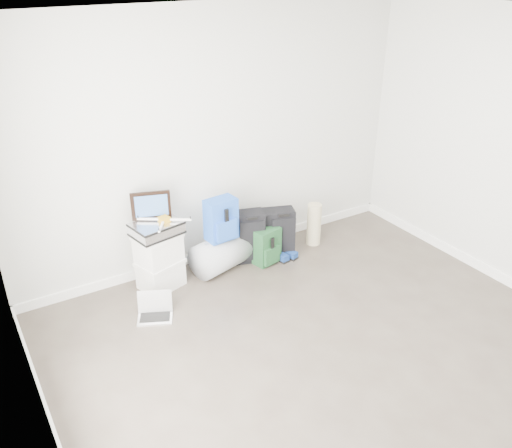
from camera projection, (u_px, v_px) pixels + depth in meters
ground at (368, 388)px, 4.30m from camera, size 5.00×5.00×0.00m
room_envelope at (390, 188)px, 3.53m from camera, size 4.52×5.02×2.71m
boxes_stack at (160, 261)px, 5.47m from camera, size 0.50×0.45×0.60m
briefcase at (157, 229)px, 5.30m from camera, size 0.51×0.42×0.13m
painting at (151, 205)px, 5.28m from camera, size 0.37×0.14×0.29m
drone at (164, 219)px, 5.29m from camera, size 0.46×0.46×0.05m
duffel_bag at (221, 253)px, 5.82m from camera, size 0.70×0.54×0.38m
blue_backpack at (221, 220)px, 5.62m from camera, size 0.34×0.26×0.45m
large_suitcase at (247, 237)px, 5.95m from camera, size 0.42×0.33×0.58m
green_backpack at (267, 247)px, 5.94m from camera, size 0.32×0.27×0.41m
carry_on at (278, 232)px, 6.08m from camera, size 0.40×0.33×0.55m
shoes at (284, 255)px, 6.10m from camera, size 0.26×0.26×0.08m
rolled_rug at (314, 224)px, 6.31m from camera, size 0.16×0.16×0.50m
laptop at (155, 311)px, 5.13m from camera, size 0.39×0.35×0.23m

